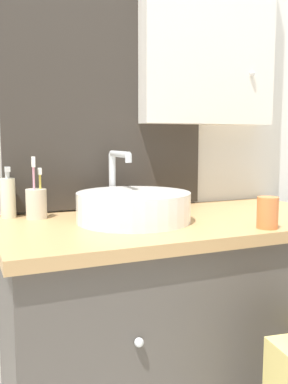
{
  "coord_description": "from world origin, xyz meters",
  "views": [
    {
      "loc": [
        -0.64,
        -0.9,
        1.14
      ],
      "look_at": [
        -0.15,
        0.26,
        0.98
      ],
      "focal_mm": 40.0,
      "sensor_mm": 36.0,
      "label": 1
    }
  ],
  "objects_px": {
    "toothbrush_holder": "(36,202)",
    "sink_basin": "(133,206)",
    "soap_dispenser": "(8,197)",
    "drinking_cup": "(268,213)"
  },
  "relations": [
    {
      "from": "toothbrush_holder",
      "to": "sink_basin",
      "type": "bearing_deg",
      "value": -31.69
    },
    {
      "from": "soap_dispenser",
      "to": "drinking_cup",
      "type": "height_order",
      "value": "soap_dispenser"
    },
    {
      "from": "sink_basin",
      "to": "soap_dispenser",
      "type": "height_order",
      "value": "sink_basin"
    },
    {
      "from": "toothbrush_holder",
      "to": "soap_dispenser",
      "type": "bearing_deg",
      "value": 148.78
    },
    {
      "from": "drinking_cup",
      "to": "sink_basin",
      "type": "bearing_deg",
      "value": 141.63
    },
    {
      "from": "toothbrush_holder",
      "to": "drinking_cup",
      "type": "relative_size",
      "value": 2.19
    },
    {
      "from": "toothbrush_holder",
      "to": "drinking_cup",
      "type": "height_order",
      "value": "toothbrush_holder"
    },
    {
      "from": "sink_basin",
      "to": "drinking_cup",
      "type": "height_order",
      "value": "sink_basin"
    },
    {
      "from": "sink_basin",
      "to": "toothbrush_holder",
      "type": "height_order",
      "value": "sink_basin"
    },
    {
      "from": "toothbrush_holder",
      "to": "drinking_cup",
      "type": "bearing_deg",
      "value": -35.42
    }
  ]
}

